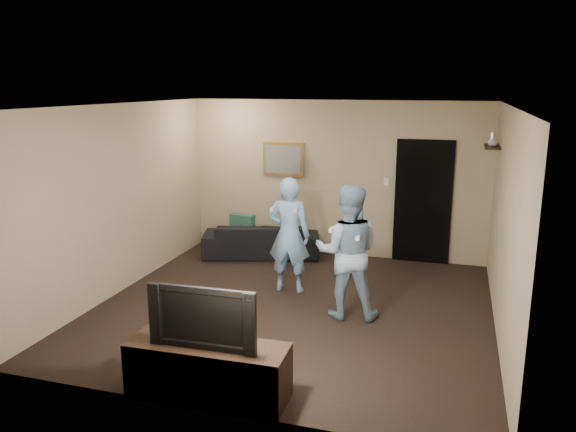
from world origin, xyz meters
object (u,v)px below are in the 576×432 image
(wii_player_left, at_px, (289,235))
(wii_player_right, at_px, (348,252))
(television, at_px, (206,314))
(tv_console, at_px, (208,371))
(sofa, at_px, (261,240))

(wii_player_left, bearing_deg, wii_player_right, -34.26)
(television, bearing_deg, tv_console, 0.00)
(tv_console, bearing_deg, television, 0.00)
(tv_console, xyz_separation_m, wii_player_left, (-0.07, 2.85, 0.56))
(television, distance_m, wii_player_right, 2.37)
(wii_player_right, bearing_deg, tv_console, -111.74)
(wii_player_right, bearing_deg, wii_player_left, 145.74)
(wii_player_left, bearing_deg, television, -88.63)
(sofa, xyz_separation_m, television, (0.99, -4.29, 0.53))
(tv_console, distance_m, television, 0.56)
(sofa, height_order, wii_player_left, wii_player_left)
(tv_console, bearing_deg, wii_player_right, 66.83)
(sofa, relative_size, tv_console, 1.28)
(television, distance_m, wii_player_left, 2.85)
(wii_player_left, height_order, wii_player_right, wii_player_right)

